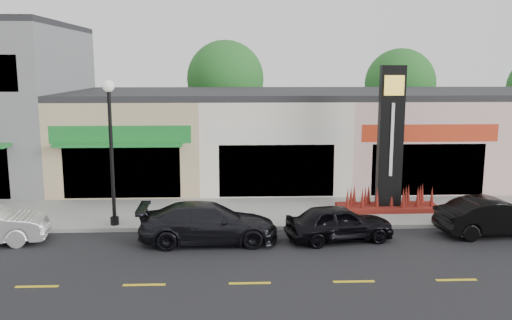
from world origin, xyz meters
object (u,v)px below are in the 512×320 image
at_px(car_dark_sedan, 209,223).
at_px(pylon_sign, 389,160).
at_px(lamp_west_near, 111,138).
at_px(car_black_conv, 495,217).
at_px(car_black_sedan, 339,223).

bearing_deg(car_dark_sedan, pylon_sign, -65.70).
bearing_deg(lamp_west_near, car_dark_sedan, -26.06).
bearing_deg(car_black_conv, car_dark_sedan, 86.78).
relative_size(car_dark_sedan, car_black_conv, 1.16).
height_order(lamp_west_near, pylon_sign, pylon_sign).
bearing_deg(car_black_sedan, car_dark_sedan, 80.37).
xyz_separation_m(lamp_west_near, car_black_sedan, (8.27, -1.77, -2.83)).
bearing_deg(car_black_sedan, pylon_sign, -48.00).
relative_size(lamp_west_near, car_black_conv, 1.31).
bearing_deg(car_dark_sedan, lamp_west_near, 62.84).
relative_size(pylon_sign, car_black_sedan, 1.58).
height_order(car_black_sedan, car_black_conv, car_black_conv).
xyz_separation_m(lamp_west_near, pylon_sign, (11.00, 1.70, -1.20)).
relative_size(car_dark_sedan, car_black_sedan, 1.27).
xyz_separation_m(lamp_west_near, car_dark_sedan, (3.66, -1.79, -2.77)).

